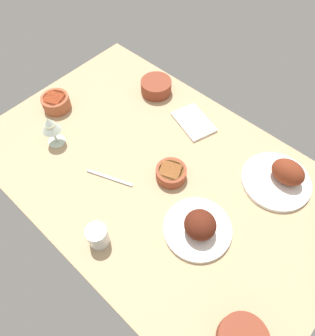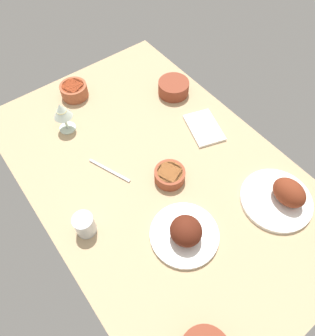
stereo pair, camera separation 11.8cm
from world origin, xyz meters
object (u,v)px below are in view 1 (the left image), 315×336
at_px(plate_far_side, 199,227).
at_px(fork_loose, 109,178).
at_px(folded_napkin, 194,122).
at_px(wine_glass, 50,126).
at_px(plate_center_main, 282,177).
at_px(water_tumbler, 98,236).
at_px(bowl_cream, 156,86).
at_px(bowl_soup, 171,173).
at_px(bowl_sauce, 56,102).

distance_m(plate_far_side, fork_loose, 0.38).
bearing_deg(folded_napkin, wine_glass, 52.53).
xyz_separation_m(plate_center_main, water_tumbler, (0.32, 0.61, 0.01)).
relative_size(plate_center_main, bowl_cream, 1.85).
bearing_deg(plate_far_side, wine_glass, 7.13).
height_order(plate_far_side, plate_center_main, plate_far_side).
height_order(plate_far_side, bowl_soup, plate_far_side).
relative_size(bowl_cream, wine_glass, 0.99).
distance_m(bowl_soup, wine_glass, 0.50).
xyz_separation_m(plate_far_side, bowl_soup, (0.21, -0.10, -0.01)).
bearing_deg(water_tumbler, plate_center_main, -118.01).
bearing_deg(wine_glass, plate_center_main, -149.98).
bearing_deg(bowl_soup, water_tumbler, 88.35).
distance_m(bowl_cream, bowl_soup, 0.47).
height_order(bowl_soup, folded_napkin, bowl_soup).
xyz_separation_m(plate_center_main, bowl_cream, (0.67, -0.05, 0.00)).
bearing_deg(fork_loose, folded_napkin, -119.30).
relative_size(plate_far_side, bowl_sauce, 1.95).
bearing_deg(bowl_soup, wine_glass, 22.31).
relative_size(plate_center_main, wine_glass, 1.83).
relative_size(water_tumbler, folded_napkin, 0.47).
height_order(bowl_cream, folded_napkin, bowl_cream).
xyz_separation_m(bowl_soup, fork_loose, (0.17, 0.16, -0.02)).
relative_size(plate_center_main, bowl_sauce, 2.15).
bearing_deg(plate_center_main, folded_napkin, -1.58).
relative_size(plate_center_main, bowl_soup, 2.23).
relative_size(bowl_soup, folded_napkin, 0.64).
bearing_deg(fork_loose, bowl_sauce, -33.77).
relative_size(plate_far_side, wine_glass, 1.66).
bearing_deg(wine_glass, water_tumbler, 159.65).
xyz_separation_m(plate_far_side, plate_center_main, (-0.10, -0.36, -0.00)).
bearing_deg(bowl_cream, plate_far_side, 144.24).
relative_size(bowl_cream, bowl_soup, 1.21).
relative_size(bowl_soup, water_tumbler, 1.36).
distance_m(bowl_sauce, water_tumbler, 0.66).
bearing_deg(bowl_cream, fork_loose, 111.91).
height_order(bowl_soup, wine_glass, wine_glass).
height_order(plate_far_side, bowl_sauce, plate_far_side).
xyz_separation_m(bowl_cream, water_tumbler, (-0.34, 0.66, 0.01)).
xyz_separation_m(plate_far_side, wine_glass, (0.67, 0.08, 0.06)).
bearing_deg(plate_far_side, bowl_cream, -35.76).
distance_m(plate_center_main, folded_napkin, 0.42).
bearing_deg(folded_napkin, bowl_cream, -7.75).
height_order(water_tumbler, fork_loose, water_tumbler).
bearing_deg(plate_center_main, bowl_cream, -3.88).
xyz_separation_m(bowl_soup, wine_glass, (0.46, 0.19, 0.07)).
distance_m(bowl_soup, water_tumbler, 0.35).
bearing_deg(wine_glass, folded_napkin, -127.47).
bearing_deg(plate_center_main, plate_far_side, 74.07).
bearing_deg(bowl_sauce, bowl_cream, -124.74).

